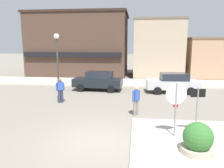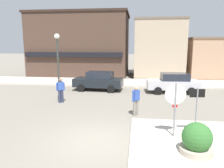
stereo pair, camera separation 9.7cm
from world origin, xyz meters
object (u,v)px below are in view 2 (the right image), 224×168
(planter, at_px, (197,142))
(pedestrian_crossing_near, at_px, (136,100))
(stop_sign, at_px, (175,103))
(lamp_post, at_px, (58,57))
(one_way_sign, at_px, (197,107))
(parked_car_second, at_px, (173,83))
(parked_car_nearest, at_px, (99,81))
(pedestrian_crossing_far, at_px, (61,90))

(planter, bearing_deg, pedestrian_crossing_near, 116.21)
(stop_sign, distance_m, lamp_post, 9.17)
(one_way_sign, bearing_deg, parked_car_second, 87.19)
(lamp_post, xyz_separation_m, parked_car_nearest, (2.22, 3.28, -2.15))
(parked_car_second, distance_m, pedestrian_crossing_near, 6.70)
(parked_car_nearest, relative_size, pedestrian_crossing_near, 2.55)
(one_way_sign, xyz_separation_m, parked_car_nearest, (-5.57, 8.91, -0.52))
(lamp_post, bearing_deg, pedestrian_crossing_far, -63.99)
(stop_sign, distance_m, parked_car_nearest, 10.30)
(planter, relative_size, pedestrian_crossing_near, 0.76)
(parked_car_second, xyz_separation_m, pedestrian_crossing_far, (-7.77, -3.98, 0.06))
(stop_sign, relative_size, lamp_post, 0.51)
(lamp_post, xyz_separation_m, pedestrian_crossing_far, (0.44, -0.91, -2.09))
(one_way_sign, height_order, pedestrian_crossing_near, one_way_sign)
(planter, bearing_deg, stop_sign, 111.38)
(stop_sign, relative_size, pedestrian_crossing_near, 1.43)
(stop_sign, xyz_separation_m, lamp_post, (-6.91, 5.86, 1.44))
(one_way_sign, height_order, pedestrian_crossing_far, one_way_sign)
(planter, distance_m, pedestrian_crossing_far, 9.42)
(parked_car_nearest, relative_size, parked_car_second, 1.00)
(one_way_sign, relative_size, parked_car_second, 0.51)
(stop_sign, height_order, planter, stop_sign)
(stop_sign, relative_size, one_way_sign, 1.10)
(lamp_post, bearing_deg, parked_car_second, 20.49)
(parked_car_second, bearing_deg, pedestrian_crossing_near, -115.15)
(stop_sign, bearing_deg, parked_car_nearest, 117.16)
(planter, xyz_separation_m, parked_car_nearest, (-5.22, 10.50, 0.25))
(parked_car_nearest, bearing_deg, one_way_sign, -57.99)
(one_way_sign, bearing_deg, stop_sign, -165.24)
(parked_car_second, bearing_deg, stop_sign, -98.32)
(lamp_post, relative_size, pedestrian_crossing_far, 2.82)
(stop_sign, distance_m, one_way_sign, 0.93)
(one_way_sign, height_order, planter, one_way_sign)
(stop_sign, xyz_separation_m, parked_car_second, (1.31, 8.93, -0.71))
(one_way_sign, height_order, parked_car_second, one_way_sign)
(stop_sign, xyz_separation_m, planter, (0.53, -1.36, -0.96))
(lamp_post, xyz_separation_m, parked_car_second, (8.21, 3.07, -2.15))
(stop_sign, distance_m, pedestrian_crossing_near, 3.31)
(one_way_sign, relative_size, pedestrian_crossing_near, 1.30)
(parked_car_nearest, bearing_deg, stop_sign, -62.84)
(planter, xyz_separation_m, lamp_post, (-7.44, 7.22, 2.40))
(planter, relative_size, parked_car_second, 0.30)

